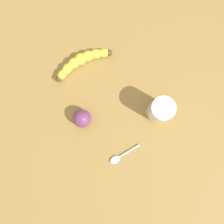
# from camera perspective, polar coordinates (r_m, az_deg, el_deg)

# --- Properties ---
(wooden_tabletop) EXTENTS (1.20, 1.20, 0.03)m
(wooden_tabletop) POSITION_cam_1_polar(r_m,az_deg,el_deg) (0.75, -1.75, 0.96)
(wooden_tabletop) COLOR olive
(wooden_tabletop) RESTS_ON ground
(banana) EXTENTS (0.20, 0.11, 0.04)m
(banana) POSITION_cam_1_polar(r_m,az_deg,el_deg) (0.76, -7.99, 13.13)
(banana) COLOR yellow
(banana) RESTS_ON wooden_tabletop
(smoothie_glass) EXTENTS (0.07, 0.07, 0.10)m
(smoothie_glass) POSITION_cam_1_polar(r_m,az_deg,el_deg) (0.70, 12.43, 0.46)
(smoothie_glass) COLOR silver
(smoothie_glass) RESTS_ON wooden_tabletop
(plum_fruit) EXTENTS (0.06, 0.06, 0.06)m
(plum_fruit) POSITION_cam_1_polar(r_m,az_deg,el_deg) (0.71, -7.90, -1.69)
(plum_fruit) COLOR #6B3360
(plum_fruit) RESTS_ON wooden_tabletop
(teaspoon) EXTENTS (0.11, 0.06, 0.01)m
(teaspoon) POSITION_cam_1_polar(r_m,az_deg,el_deg) (0.73, 1.28, -12.14)
(teaspoon) COLOR silver
(teaspoon) RESTS_ON wooden_tabletop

